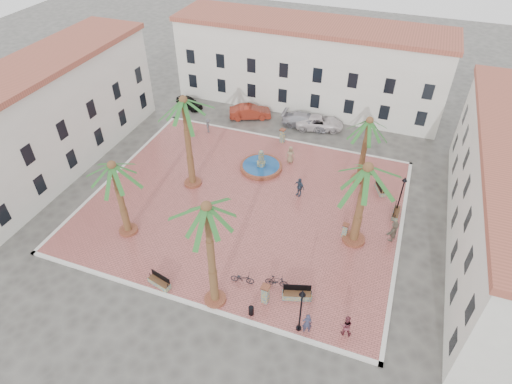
% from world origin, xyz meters
% --- Properties ---
extents(ground, '(120.00, 120.00, 0.00)m').
position_xyz_m(ground, '(0.00, 0.00, 0.00)').
color(ground, '#56544F').
rests_on(ground, ground).
extents(plaza, '(26.00, 22.00, 0.15)m').
position_xyz_m(plaza, '(0.00, 0.00, 0.07)').
color(plaza, '#B05852').
rests_on(plaza, ground).
extents(kerb_n, '(26.30, 0.30, 0.16)m').
position_xyz_m(kerb_n, '(0.00, 11.00, 0.08)').
color(kerb_n, silver).
rests_on(kerb_n, ground).
extents(kerb_s, '(26.30, 0.30, 0.16)m').
position_xyz_m(kerb_s, '(0.00, -11.00, 0.08)').
color(kerb_s, silver).
rests_on(kerb_s, ground).
extents(kerb_e, '(0.30, 22.30, 0.16)m').
position_xyz_m(kerb_e, '(13.00, 0.00, 0.08)').
color(kerb_e, silver).
rests_on(kerb_e, ground).
extents(kerb_w, '(0.30, 22.30, 0.16)m').
position_xyz_m(kerb_w, '(-13.00, 0.00, 0.08)').
color(kerb_w, silver).
rests_on(kerb_w, ground).
extents(building_north, '(30.40, 7.40, 9.50)m').
position_xyz_m(building_north, '(-0.00, 19.99, 4.77)').
color(building_north, white).
rests_on(building_north, ground).
extents(building_west, '(6.40, 24.40, 10.00)m').
position_xyz_m(building_west, '(-19.00, 0.00, 5.02)').
color(building_west, white).
rests_on(building_west, ground).
extents(fountain, '(4.00, 4.00, 2.07)m').
position_xyz_m(fountain, '(-0.40, 5.20, 0.43)').
color(fountain, brown).
rests_on(fountain, plaza).
extents(palm_nw, '(5.10, 5.10, 8.76)m').
position_xyz_m(palm_nw, '(-5.45, 0.84, 7.67)').
color(palm_nw, brown).
rests_on(palm_nw, plaza).
extents(palm_sw, '(4.82, 4.82, 6.82)m').
position_xyz_m(palm_sw, '(-7.49, -6.50, 5.86)').
color(palm_sw, brown).
rests_on(palm_sw, plaza).
extents(palm_s, '(4.83, 4.83, 8.77)m').
position_xyz_m(palm_s, '(1.80, -10.20, 7.72)').
color(palm_s, brown).
rests_on(palm_s, plaza).
extents(palm_e, '(5.68, 5.68, 7.42)m').
position_xyz_m(palm_e, '(9.61, -1.30, 6.28)').
color(palm_e, brown).
rests_on(palm_e, plaza).
extents(palm_ne, '(4.77, 4.77, 6.53)m').
position_xyz_m(palm_ne, '(8.66, 6.70, 5.59)').
color(palm_ne, brown).
rests_on(palm_ne, plaza).
extents(bench_s, '(1.86, 0.96, 0.94)m').
position_xyz_m(bench_s, '(-2.39, -10.38, 0.41)').
color(bench_s, gray).
rests_on(bench_s, plaza).
extents(bench_se, '(2.09, 1.17, 1.06)m').
position_xyz_m(bench_se, '(6.95, -8.10, 0.45)').
color(bench_se, gray).
rests_on(bench_se, plaza).
extents(bench_e, '(0.61, 1.70, 0.88)m').
position_xyz_m(bench_e, '(12.38, 2.83, 0.40)').
color(bench_e, gray).
rests_on(bench_e, plaza).
extents(bench_ne, '(1.17, 1.72, 0.88)m').
position_xyz_m(bench_ne, '(10.73, 5.59, 0.40)').
color(bench_ne, gray).
rests_on(bench_ne, plaza).
extents(lamppost_s, '(0.42, 0.42, 3.88)m').
position_xyz_m(lamppost_s, '(7.74, -10.40, 2.78)').
color(lamppost_s, black).
rests_on(lamppost_s, plaza).
extents(lamppost_e, '(0.40, 0.40, 3.65)m').
position_xyz_m(lamppost_e, '(12.40, 3.26, 2.63)').
color(lamppost_e, black).
rests_on(lamppost_e, plaza).
extents(bollard_se, '(0.59, 0.59, 1.55)m').
position_xyz_m(bollard_se, '(5.03, -9.12, 0.95)').
color(bollard_se, gray).
rests_on(bollard_se, plaza).
extents(bollard_n, '(0.62, 0.62, 1.49)m').
position_xyz_m(bollard_n, '(0.09, 10.40, 0.92)').
color(bollard_n, gray).
rests_on(bollard_n, plaza).
extents(bollard_e, '(0.51, 0.51, 1.29)m').
position_xyz_m(bollard_e, '(8.84, -1.12, 0.82)').
color(bollard_e, gray).
rests_on(bollard_e, plaza).
extents(litter_bin, '(0.35, 0.35, 0.69)m').
position_xyz_m(litter_bin, '(4.49, -10.40, 0.49)').
color(litter_bin, black).
rests_on(litter_bin, plaza).
extents(cyclist_a, '(0.73, 0.60, 1.72)m').
position_xyz_m(cyclist_a, '(8.23, -10.40, 1.01)').
color(cyclist_a, '#2F304A').
rests_on(cyclist_a, plaza).
extents(bicycle_a, '(1.77, 0.84, 0.89)m').
position_xyz_m(bicycle_a, '(2.98, -8.17, 0.60)').
color(bicycle_a, black).
rests_on(bicycle_a, plaza).
extents(cyclist_b, '(0.89, 0.73, 1.69)m').
position_xyz_m(cyclist_b, '(10.54, -9.70, 0.99)').
color(cyclist_b, brown).
rests_on(cyclist_b, plaza).
extents(bicycle_b, '(1.70, 0.67, 1.00)m').
position_xyz_m(bicycle_b, '(5.34, -7.64, 0.65)').
color(bicycle_b, black).
rests_on(bicycle_b, plaza).
extents(pedestrian_fountain_a, '(0.98, 0.77, 1.76)m').
position_xyz_m(pedestrian_fountain_a, '(1.90, 7.16, 1.03)').
color(pedestrian_fountain_a, '#8B7355').
rests_on(pedestrian_fountain_a, plaza).
extents(pedestrian_fountain_b, '(1.16, 0.89, 1.84)m').
position_xyz_m(pedestrian_fountain_b, '(4.07, 2.58, 1.07)').
color(pedestrian_fountain_b, '#2C3B4E').
rests_on(pedestrian_fountain_b, plaza).
extents(pedestrian_north, '(0.92, 1.15, 1.56)m').
position_xyz_m(pedestrian_north, '(-7.95, 9.56, 0.93)').
color(pedestrian_north, '#505055').
rests_on(pedestrian_north, plaza).
extents(pedestrian_east, '(1.10, 1.77, 1.82)m').
position_xyz_m(pedestrian_east, '(12.40, -0.15, 1.06)').
color(pedestrian_east, '#726857').
rests_on(pedestrian_east, plaza).
extents(car_black, '(3.86, 2.68, 1.22)m').
position_xyz_m(car_black, '(-12.58, 14.12, 0.61)').
color(car_black, black).
rests_on(car_black, ground).
extents(car_red, '(4.92, 3.36, 1.54)m').
position_xyz_m(car_red, '(-4.93, 14.18, 0.77)').
color(car_red, maroon).
rests_on(car_red, ground).
extents(car_silver, '(5.27, 2.22, 1.52)m').
position_xyz_m(car_silver, '(1.49, 14.47, 0.76)').
color(car_silver, '#BBB9C3').
rests_on(car_silver, ground).
extents(car_white, '(5.59, 3.58, 1.43)m').
position_xyz_m(car_white, '(2.98, 14.67, 0.72)').
color(car_white, silver).
rests_on(car_white, ground).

